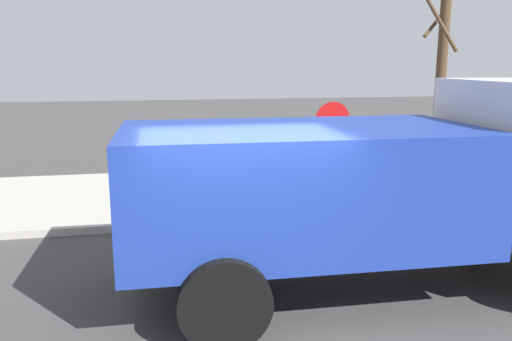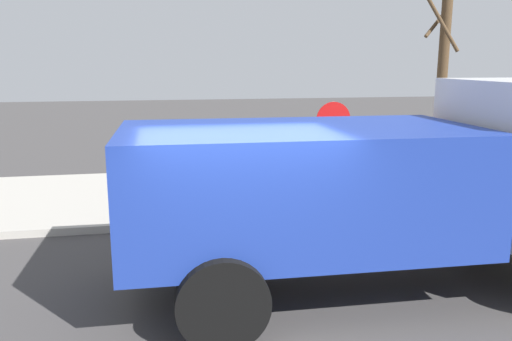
{
  "view_description": "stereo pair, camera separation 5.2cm",
  "coord_description": "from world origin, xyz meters",
  "px_view_note": "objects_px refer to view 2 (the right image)",
  "views": [
    {
      "loc": [
        -1.04,
        -5.88,
        3.26
      ],
      "look_at": [
        0.66,
        2.79,
        1.39
      ],
      "focal_mm": 36.2,
      "sensor_mm": 36.0,
      "label": 1
    },
    {
      "loc": [
        -0.98,
        -5.89,
        3.26
      ],
      "look_at": [
        0.66,
        2.79,
        1.39
      ],
      "focal_mm": 36.2,
      "sensor_mm": 36.0,
      "label": 2
    }
  ],
  "objects_px": {
    "fire_hydrant": "(184,184)",
    "loose_tire": "(182,176)",
    "bare_tree": "(442,71)",
    "stop_sign": "(333,134)",
    "dump_truck_blue": "(388,181)"
  },
  "relations": [
    {
      "from": "fire_hydrant",
      "to": "bare_tree",
      "type": "bearing_deg",
      "value": -0.88
    },
    {
      "from": "dump_truck_blue",
      "to": "fire_hydrant",
      "type": "bearing_deg",
      "value": 118.7
    },
    {
      "from": "stop_sign",
      "to": "dump_truck_blue",
      "type": "bearing_deg",
      "value": -97.58
    },
    {
      "from": "stop_sign",
      "to": "bare_tree",
      "type": "xyz_separation_m",
      "value": [
        2.97,
        0.86,
        1.3
      ]
    },
    {
      "from": "fire_hydrant",
      "to": "dump_truck_blue",
      "type": "height_order",
      "value": "dump_truck_blue"
    },
    {
      "from": "fire_hydrant",
      "to": "stop_sign",
      "type": "xyz_separation_m",
      "value": [
        3.16,
        -0.95,
        1.19
      ]
    },
    {
      "from": "fire_hydrant",
      "to": "loose_tire",
      "type": "xyz_separation_m",
      "value": [
        -0.05,
        -0.21,
        0.25
      ]
    },
    {
      "from": "loose_tire",
      "to": "stop_sign",
      "type": "height_order",
      "value": "stop_sign"
    },
    {
      "from": "stop_sign",
      "to": "dump_truck_blue",
      "type": "distance_m",
      "value": 3.92
    },
    {
      "from": "stop_sign",
      "to": "bare_tree",
      "type": "distance_m",
      "value": 3.36
    },
    {
      "from": "fire_hydrant",
      "to": "bare_tree",
      "type": "xyz_separation_m",
      "value": [
        6.13,
        -0.09,
        2.49
      ]
    },
    {
      "from": "loose_tire",
      "to": "dump_truck_blue",
      "type": "relative_size",
      "value": 0.18
    },
    {
      "from": "loose_tire",
      "to": "dump_truck_blue",
      "type": "xyz_separation_m",
      "value": [
        2.69,
        -4.62,
        0.82
      ]
    },
    {
      "from": "loose_tire",
      "to": "stop_sign",
      "type": "bearing_deg",
      "value": -12.99
    },
    {
      "from": "fire_hydrant",
      "to": "bare_tree",
      "type": "distance_m",
      "value": 6.62
    }
  ]
}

